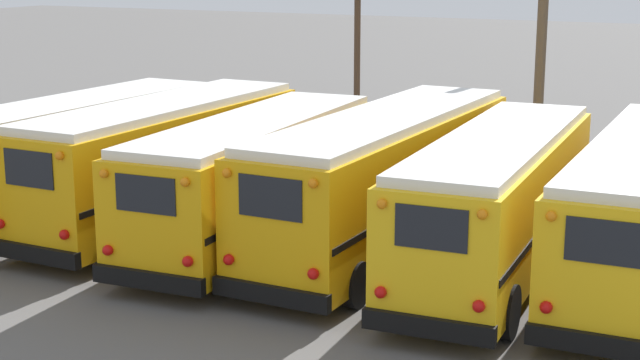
% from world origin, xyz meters
% --- Properties ---
extents(ground_plane, '(160.00, 160.00, 0.00)m').
position_xyz_m(ground_plane, '(0.00, 0.00, 0.00)').
color(ground_plane, '#5B5956').
extents(school_bus_0, '(2.78, 10.73, 3.04)m').
position_xyz_m(school_bus_0, '(-7.29, -0.26, 1.65)').
color(school_bus_0, '#EAAA0F').
rests_on(school_bus_0, ground).
extents(school_bus_1, '(2.69, 9.68, 3.18)m').
position_xyz_m(school_bus_1, '(-4.38, 0.08, 1.73)').
color(school_bus_1, '#E5A00C').
rests_on(school_bus_1, ground).
extents(school_bus_2, '(3.01, 9.66, 3.03)m').
position_xyz_m(school_bus_2, '(-1.46, -0.31, 1.65)').
color(school_bus_2, '#E5A00C').
rests_on(school_bus_2, ground).
extents(school_bus_3, '(2.78, 10.83, 3.20)m').
position_xyz_m(school_bus_3, '(1.46, 0.70, 1.73)').
color(school_bus_3, '#E5A00C').
rests_on(school_bus_3, ground).
extents(school_bus_4, '(2.88, 10.08, 3.07)m').
position_xyz_m(school_bus_4, '(4.38, -0.00, 1.68)').
color(school_bus_4, yellow).
rests_on(school_bus_4, ground).
extents(utility_pole, '(1.80, 0.34, 8.78)m').
position_xyz_m(utility_pole, '(2.27, 11.87, 4.50)').
color(utility_pole, brown).
rests_on(utility_pole, ground).
extents(fence_line, '(22.65, 0.06, 1.42)m').
position_xyz_m(fence_line, '(-0.00, 7.69, 0.99)').
color(fence_line, '#939399').
rests_on(fence_line, ground).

